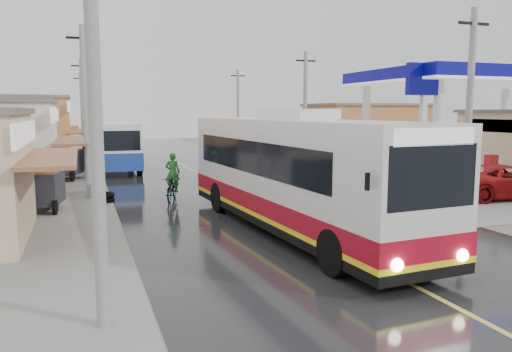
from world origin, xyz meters
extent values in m
plane|color=slate|center=(0.00, 0.00, 0.00)|extent=(120.00, 120.00, 0.00)
cube|color=black|center=(0.00, 15.00, 0.01)|extent=(12.00, 90.00, 0.02)
cube|color=#D8CC4C|center=(0.00, 15.00, 0.02)|extent=(0.15, 90.00, 0.01)
cube|color=gray|center=(13.00, 6.00, 0.01)|extent=(16.00, 16.00, 0.03)
cube|color=#0A0980|center=(13.00, 6.00, 5.85)|extent=(12.00, 8.00, 0.70)
cube|color=white|center=(13.00, 6.00, 5.55)|extent=(12.10, 8.10, 0.12)
cylinder|color=white|center=(8.00, 9.00, 2.75)|extent=(0.44, 0.44, 5.50)
cylinder|color=white|center=(18.00, 9.00, 2.75)|extent=(0.44, 0.44, 5.50)
cylinder|color=white|center=(8.00, 3.00, 2.75)|extent=(0.44, 0.44, 5.50)
cube|color=gray|center=(13.00, 6.00, 0.10)|extent=(4.00, 1.20, 0.20)
cube|color=#B21919|center=(11.80, 6.00, 0.95)|extent=(0.60, 0.45, 1.50)
cube|color=#B21919|center=(14.20, 6.00, 0.95)|extent=(0.60, 0.45, 1.50)
cube|color=white|center=(7.20, 3.00, 3.00)|extent=(0.25, 0.25, 6.00)
cube|color=#0A0980|center=(7.20, 3.00, 5.50)|extent=(1.80, 0.30, 1.40)
cube|color=silver|center=(-0.54, -0.30, 2.22)|extent=(3.61, 13.20, 3.21)
cube|color=black|center=(-0.54, -0.30, 0.51)|extent=(3.63, 13.23, 0.33)
cube|color=#A40D1F|center=(-0.54, -0.30, 1.05)|extent=(3.65, 13.25, 0.60)
cube|color=yellow|center=(-0.54, -0.30, 0.69)|extent=(3.66, 13.26, 0.15)
cube|color=black|center=(-0.57, 0.24, 2.58)|extent=(3.46, 10.49, 1.09)
cube|color=black|center=(-0.09, -6.76, 2.68)|extent=(2.42, 0.29, 1.41)
cube|color=black|center=(-0.98, 6.16, 2.68)|extent=(2.42, 0.29, 1.20)
cube|color=white|center=(-0.09, -6.76, 3.55)|extent=(2.22, 0.27, 0.38)
cube|color=silver|center=(-0.54, -0.30, 3.99)|extent=(1.53, 3.34, 0.33)
cylinder|color=black|center=(-1.43, -4.94, 0.62)|extent=(0.46, 1.22, 1.20)
cylinder|color=black|center=(0.98, -4.77, 0.62)|extent=(0.46, 1.22, 1.20)
cylinder|color=black|center=(-2.03, 3.74, 0.62)|extent=(0.46, 1.22, 1.20)
cylinder|color=black|center=(0.39, 3.91, 0.62)|extent=(0.46, 1.22, 1.20)
sphere|color=#FFF2CC|center=(-1.01, -6.89, 0.84)|extent=(0.32, 0.32, 0.30)
sphere|color=#FFF2CC|center=(0.83, -6.77, 0.84)|extent=(0.32, 0.32, 0.30)
cube|color=black|center=(-1.62, -6.61, 2.63)|extent=(0.09, 0.09, 0.38)
cube|color=black|center=(1.40, -6.41, 2.63)|extent=(0.09, 0.09, 0.38)
cube|color=silver|center=(-4.93, 20.29, 1.94)|extent=(2.77, 9.91, 2.74)
cube|color=#1D3DA0|center=(-4.93, 20.29, 1.01)|extent=(2.81, 9.95, 1.10)
cube|color=black|center=(-4.93, 20.29, 2.33)|extent=(2.78, 8.27, 0.99)
cube|color=black|center=(-4.99, 15.40, 2.33)|extent=(2.34, 0.15, 1.21)
cylinder|color=black|center=(-6.17, 16.79, 0.57)|extent=(0.34, 1.10, 1.10)
cylinder|color=black|center=(-3.78, 16.76, 0.57)|extent=(0.34, 1.10, 1.10)
cylinder|color=black|center=(-6.08, 23.82, 0.57)|extent=(0.34, 1.10, 1.10)
cylinder|color=black|center=(-3.68, 23.78, 0.57)|extent=(0.34, 1.10, 1.10)
imported|color=maroon|center=(11.59, 2.45, 0.80)|extent=(6.04, 3.33, 1.60)
imported|color=black|center=(-3.38, 7.04, 0.54)|extent=(1.38, 2.19, 1.09)
imported|color=#226723|center=(-3.38, 6.80, 1.33)|extent=(0.77, 0.63, 1.81)
cube|color=#26262D|center=(-8.79, 6.45, 0.96)|extent=(1.64, 2.22, 1.32)
cube|color=brown|center=(-8.79, 6.45, 1.68)|extent=(1.70, 2.28, 0.10)
cylinder|color=black|center=(-9.61, 5.86, 0.30)|extent=(0.28, 0.63, 0.61)
cylinder|color=black|center=(-9.37, 7.26, 0.30)|extent=(0.28, 0.63, 0.61)
cylinder|color=black|center=(-8.34, 5.44, 0.30)|extent=(0.22, 0.62, 0.61)
cube|color=#26262D|center=(-8.14, 16.31, 1.02)|extent=(1.97, 2.46, 1.39)
cube|color=brown|center=(-8.14, 16.31, 1.77)|extent=(2.03, 2.52, 0.11)
cylinder|color=black|center=(-9.08, 15.81, 0.32)|extent=(0.38, 0.67, 0.64)
cylinder|color=black|center=(-8.63, 17.24, 0.32)|extent=(0.38, 0.67, 0.64)
cylinder|color=black|center=(-7.81, 15.20, 0.32)|extent=(0.31, 0.65, 0.64)
torus|color=black|center=(-6.32, 7.70, 0.11)|extent=(0.84, 0.84, 0.22)
torus|color=black|center=(-6.32, 7.70, 0.32)|extent=(0.84, 0.84, 0.22)
camera|label=1|loc=(-7.28, -15.62, 4.10)|focal=35.00mm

